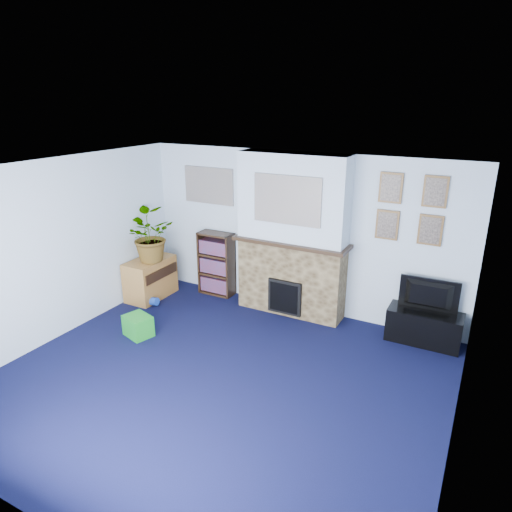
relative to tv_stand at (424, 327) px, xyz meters
The scene contains 26 objects.
floor 2.82m from the tv_stand, 133.85° to the right, with size 5.00×4.50×0.01m, color black.
ceiling 3.56m from the tv_stand, 133.85° to the right, with size 5.00×4.50×0.01m, color white.
wall_back 2.19m from the tv_stand, behind, with size 5.00×0.04×2.40m, color silver.
wall_front 4.80m from the tv_stand, 114.49° to the right, with size 5.00×0.04×2.40m, color silver.
wall_left 4.99m from the tv_stand, 155.48° to the right, with size 0.04×4.50×2.40m, color silver.
wall_right 2.32m from the tv_stand, 74.84° to the right, with size 0.04×4.50×2.40m, color silver.
chimney_breast 2.17m from the tv_stand, behind, with size 1.72×0.50×2.40m.
collage_main 2.50m from the tv_stand, behind, with size 1.00×0.03×0.68m, color gray.
collage_left 3.84m from the tv_stand, behind, with size 0.90×0.03×0.58m, color gray.
portrait_tl 1.90m from the tv_stand, 162.90° to the left, with size 0.30×0.03×0.40m, color brown.
portrait_tr 1.79m from the tv_stand, 116.57° to the left, with size 0.30×0.03×0.40m, color brown.
portrait_bl 1.45m from the tv_stand, 162.90° to the left, with size 0.30×0.03×0.40m, color brown.
portrait_br 1.29m from the tv_stand, 116.57° to the left, with size 0.30×0.03×0.40m, color brown.
tv_stand is the anchor object (origin of this frame).
television 0.44m from the tv_stand, 90.00° to the left, with size 0.76×0.10×0.43m, color black.
bookshelf 3.32m from the tv_stand, behind, with size 0.58×0.28×1.05m.
sideboard 4.23m from the tv_stand, behind, with size 0.46×0.83×0.65m, color #A87336.
potted_plant 4.27m from the tv_stand, behind, with size 0.74×0.64×0.83m, color #26661E.
mantel_clock 2.30m from the tv_stand, behind, with size 0.10×0.06×0.14m, color gold.
mantel_candle 1.89m from the tv_stand, behind, with size 0.04×0.04×0.14m, color #B2BFC6.
mantel_teddy 2.62m from the tv_stand, behind, with size 0.13×0.13×0.13m, color gray.
mantel_can 1.64m from the tv_stand, behind, with size 0.06×0.06×0.13m, color orange.
green_crate 3.87m from the tv_stand, 154.57° to the right, with size 0.37×0.29×0.29m, color #198C26.
toy_ball 3.75m from the tv_stand, 154.54° to the right, with size 0.16×0.16×0.16m, color #198C26.
toy_block 3.91m from the tv_stand, 155.59° to the right, with size 0.17×0.17×0.21m, color orange.
toy_tube 4.07m from the tv_stand, 168.24° to the right, with size 0.13×0.13×0.27m, color blue.
Camera 1 is at (2.52, -3.81, 3.12)m, focal length 32.00 mm.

